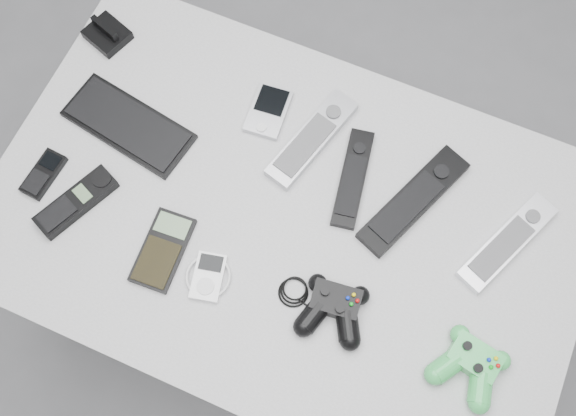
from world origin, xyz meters
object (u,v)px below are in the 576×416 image
at_px(mp3_player, 208,277).
at_px(controller_green, 471,364).
at_px(pda_keyboard, 128,125).
at_px(mobile_phone, 43,174).
at_px(remote_silver_a, 312,139).
at_px(remote_black_a, 353,178).
at_px(cordless_handset, 76,202).
at_px(pda, 268,111).
at_px(desk, 287,229).
at_px(controller_black, 334,307).
at_px(remote_black_b, 414,200).
at_px(remote_silver_b, 508,242).
at_px(calculator, 163,250).

distance_m(mp3_player, controller_green, 0.49).
distance_m(pda_keyboard, mobile_phone, 0.19).
bearing_deg(controller_green, remote_silver_a, 155.68).
bearing_deg(remote_black_a, cordless_handset, -161.16).
bearing_deg(remote_silver_a, mobile_phone, -133.33).
bearing_deg(pda, remote_silver_a, -18.03).
distance_m(pda, cordless_handset, 0.41).
relative_size(remote_silver_a, mobile_phone, 2.30).
distance_m(pda, mp3_player, 0.36).
distance_m(desk, remote_black_a, 0.17).
height_order(controller_black, controller_green, same).
bearing_deg(controller_green, controller_black, -169.11).
height_order(desk, remote_black_b, remote_black_b).
xyz_separation_m(pda, controller_green, (0.53, -0.32, 0.01)).
relative_size(remote_silver_a, remote_black_a, 1.13).
xyz_separation_m(remote_silver_b, controller_green, (0.01, -0.24, 0.01)).
height_order(remote_black_a, controller_black, controller_black).
bearing_deg(mp3_player, cordless_handset, 160.89).
bearing_deg(remote_black_b, controller_green, -30.67).
relative_size(cordless_handset, mp3_player, 1.84).
bearing_deg(remote_black_a, mp3_player, -130.90).
relative_size(desk, pda, 10.18).
distance_m(pda, mobile_phone, 0.46).
relative_size(pda, mobile_phone, 1.11).
bearing_deg(pda, pda_keyboard, -155.77).
xyz_separation_m(desk, pda_keyboard, (-0.37, 0.05, 0.07)).
bearing_deg(cordless_handset, pda_keyboard, 110.11).
bearing_deg(remote_black_b, remote_silver_a, -168.85).
bearing_deg(cordless_handset, calculator, 18.34).
relative_size(desk, calculator, 7.52).
bearing_deg(controller_black, remote_black_b, 69.33).
relative_size(pda, calculator, 0.74).
relative_size(mobile_phone, mp3_player, 1.12).
xyz_separation_m(cordless_handset, controller_green, (0.78, 0.01, 0.01)).
bearing_deg(pda, cordless_handset, -133.62).
bearing_deg(remote_black_b, pda, -169.53).
height_order(cordless_handset, calculator, cordless_handset).
bearing_deg(controller_black, mp3_player, -178.03).
xyz_separation_m(pda, calculator, (-0.06, -0.34, -0.00)).
height_order(desk, controller_black, controller_black).
bearing_deg(remote_black_a, mobile_phone, -167.45).
bearing_deg(pda_keyboard, pda, 39.03).
height_order(pda, controller_black, controller_black).
xyz_separation_m(pda, mp3_player, (0.04, -0.36, -0.00)).
bearing_deg(mp3_player, remote_silver_a, 65.48).
bearing_deg(controller_green, mobile_phone, -170.74).
relative_size(remote_silver_a, remote_black_b, 0.89).
height_order(desk, calculator, calculator).
xyz_separation_m(desk, pda, (-0.12, 0.19, 0.07)).
relative_size(remote_black_a, cordless_handset, 1.23).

